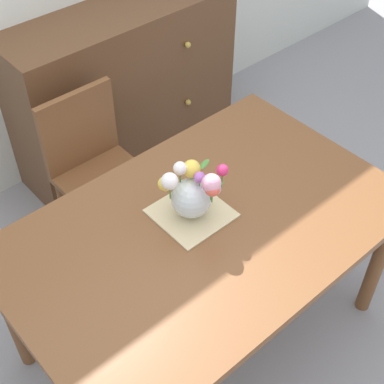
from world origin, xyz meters
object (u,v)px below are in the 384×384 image
flower_vase (193,192)px  dresser (125,88)px  dining_table (204,240)px  chair_far (95,164)px

flower_vase → dresser: bearing=65.9°
dining_table → chair_far: size_ratio=1.78×
chair_far → dresser: size_ratio=0.64×
dresser → flower_vase: bearing=-114.1°
chair_far → dresser: (0.54, 0.48, -0.02)m
dining_table → chair_far: bearing=88.7°
chair_far → dining_table: bearing=88.7°
flower_vase → chair_far: bearing=88.7°
dining_table → flower_vase: flower_vase is taller
flower_vase → dining_table: bearing=-90.9°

